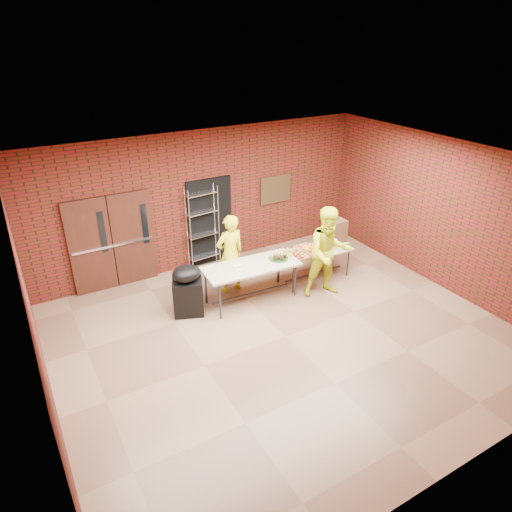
{
  "coord_description": "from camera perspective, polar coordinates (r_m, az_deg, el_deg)",
  "views": [
    {
      "loc": [
        -3.93,
        -5.71,
        5.18
      ],
      "look_at": [
        0.16,
        1.4,
        1.03
      ],
      "focal_mm": 32.0,
      "sensor_mm": 36.0,
      "label": 1
    }
  ],
  "objects": [
    {
      "name": "room",
      "position": [
        7.8,
        4.09,
        -0.54
      ],
      "size": [
        8.08,
        7.08,
        3.28
      ],
      "color": "brown",
      "rests_on": "ground"
    },
    {
      "name": "cup_stack_back",
      "position": [
        10.29,
        8.63,
        1.52
      ],
      "size": [
        0.09,
        0.09,
        0.26
      ],
      "primitive_type": "cylinder",
      "color": "white",
      "rests_on": "table_right"
    },
    {
      "name": "volunteer_man",
      "position": [
        9.55,
        9.06,
        0.44
      ],
      "size": [
        1.12,
        0.98,
        1.97
      ],
      "primitive_type": "imported",
      "rotation": [
        0.0,
        0.0,
        -0.28
      ],
      "color": "yellow",
      "rests_on": "room"
    },
    {
      "name": "cup_stack_front",
      "position": [
        10.26,
        9.6,
        1.37
      ],
      "size": [
        0.09,
        0.09,
        0.26
      ],
      "primitive_type": "cylinder",
      "color": "white",
      "rests_on": "table_right"
    },
    {
      "name": "wire_rack",
      "position": [
        10.64,
        -6.64,
        3.53
      ],
      "size": [
        0.75,
        0.31,
        2.0
      ],
      "primitive_type": null,
      "rotation": [
        0.0,
        0.0,
        0.09
      ],
      "color": "silver",
      "rests_on": "room"
    },
    {
      "name": "cup_stack_mid",
      "position": [
        10.34,
        9.86,
        1.46
      ],
      "size": [
        0.08,
        0.08,
        0.23
      ],
      "primitive_type": "cylinder",
      "color": "white",
      "rests_on": "table_right"
    },
    {
      "name": "bronze_plaque",
      "position": [
        11.45,
        2.44,
        8.33
      ],
      "size": [
        0.85,
        0.04,
        0.7
      ],
      "primitive_type": "cube",
      "color": "#43331A",
      "rests_on": "room"
    },
    {
      "name": "double_doors",
      "position": [
        10.18,
        -17.51,
        1.63
      ],
      "size": [
        1.78,
        0.12,
        2.1
      ],
      "color": "#411B12",
      "rests_on": "room"
    },
    {
      "name": "coffee_dispenser",
      "position": [
        10.65,
        9.96,
        3.11
      ],
      "size": [
        0.4,
        0.36,
        0.53
      ],
      "primitive_type": "cube",
      "color": "#53381C",
      "rests_on": "table_right"
    },
    {
      "name": "basket_bananas",
      "position": [
        9.75,
        4.23,
        -0.15
      ],
      "size": [
        0.48,
        0.37,
        0.15
      ],
      "color": "#B07747",
      "rests_on": "table_right"
    },
    {
      "name": "covered_grill",
      "position": [
        9.1,
        -8.54,
        -4.21
      ],
      "size": [
        0.71,
        0.66,
        1.05
      ],
      "rotation": [
        0.0,
        0.0,
        -0.37
      ],
      "color": "black",
      "rests_on": "room"
    },
    {
      "name": "basket_apples",
      "position": [
        9.79,
        5.63,
        -0.15
      ],
      "size": [
        0.43,
        0.33,
        0.13
      ],
      "color": "#B07747",
      "rests_on": "table_right"
    },
    {
      "name": "dark_doorway",
      "position": [
        10.83,
        -5.76,
        4.29
      ],
      "size": [
        1.1,
        0.06,
        2.1
      ],
      "primitive_type": "cube",
      "color": "black",
      "rests_on": "room"
    },
    {
      "name": "napkin_box",
      "position": [
        9.21,
        -2.34,
        -1.28
      ],
      "size": [
        0.18,
        0.12,
        0.06
      ],
      "primitive_type": "cube",
      "color": "white",
      "rests_on": "table_left"
    },
    {
      "name": "table_right",
      "position": [
        10.26,
        7.33,
        0.35
      ],
      "size": [
        1.72,
        0.74,
        0.7
      ],
      "rotation": [
        0.0,
        0.0,
        -0.02
      ],
      "color": "#B6A98B",
      "rests_on": "room"
    },
    {
      "name": "table_left",
      "position": [
        9.33,
        -0.62,
        -1.53
      ],
      "size": [
        2.03,
        0.94,
        0.81
      ],
      "rotation": [
        0.0,
        0.0,
        -0.06
      ],
      "color": "#B6A98B",
      "rests_on": "room"
    },
    {
      "name": "muffin_tray",
      "position": [
        9.55,
        2.84,
        -0.09
      ],
      "size": [
        0.41,
        0.41,
        0.1
      ],
      "color": "#144E1A",
      "rests_on": "table_left"
    },
    {
      "name": "volunteer_woman",
      "position": [
        9.62,
        -3.24,
        0.24
      ],
      "size": [
        0.67,
        0.46,
        1.76
      ],
      "primitive_type": "imported",
      "rotation": [
        0.0,
        0.0,
        3.2
      ],
      "color": "yellow",
      "rests_on": "room"
    },
    {
      "name": "basket_oranges",
      "position": [
        10.15,
        6.11,
        0.87
      ],
      "size": [
        0.45,
        0.35,
        0.14
      ],
      "color": "#B07747",
      "rests_on": "table_right"
    }
  ]
}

